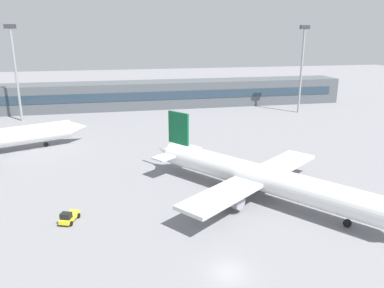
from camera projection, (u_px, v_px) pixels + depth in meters
name	position (u px, v px, depth m)	size (l,w,h in m)	color
ground_plane	(172.00, 159.00, 79.55)	(400.00, 400.00, 0.00)	gray
terminal_building	(146.00, 95.00, 132.48)	(142.14, 12.13, 9.00)	#4C5156
airplane_near	(263.00, 179.00, 59.35)	(32.04, 39.92, 11.69)	silver
baggage_tug_yellow	(69.00, 217.00, 52.85)	(2.79, 3.90, 1.75)	yellow
floodlight_tower_west	(15.00, 67.00, 109.15)	(3.20, 0.80, 27.81)	gray
floodlight_tower_east	(302.00, 64.00, 120.81)	(3.20, 0.80, 27.74)	gray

